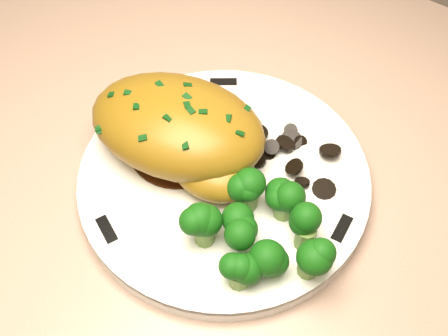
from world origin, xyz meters
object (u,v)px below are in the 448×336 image
Objects in this scene: chicken_breast at (182,131)px; counter at (185,252)px; plate at (224,180)px; broccoli_florets at (263,232)px.

counter is at bearing 125.20° from chicken_breast.
plate is 0.06m from chicken_breast.
plate is (0.15, -0.09, 0.46)m from counter.
counter is 0.56m from broccoli_florets.
chicken_breast is (0.10, -0.09, 0.51)m from counter.
counter is 7.42× the size of plate.
counter is 10.46× the size of chicken_breast.
broccoli_florets is at bearing -32.81° from chicken_breast.
chicken_breast is 1.72× the size of broccoli_florets.
counter is 0.50m from plate.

